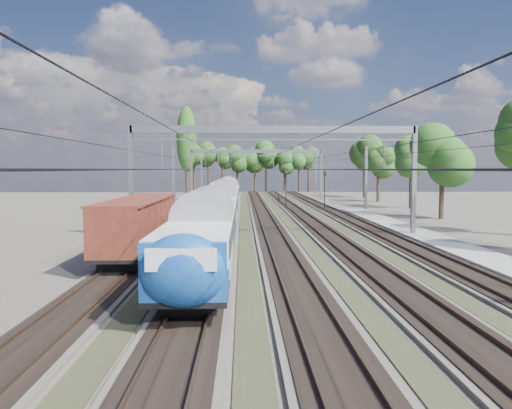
{
  "coord_description": "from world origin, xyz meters",
  "views": [
    {
      "loc": [
        -2.55,
        -10.41,
        5.5
      ],
      "look_at": [
        -1.49,
        27.83,
        2.8
      ],
      "focal_mm": 35.0,
      "sensor_mm": 36.0,
      "label": 1
    }
  ],
  "objects_px": {
    "signal_far": "(325,185)",
    "signal_near": "(286,183)",
    "worker": "(279,199)",
    "freight_boxcar": "(139,223)",
    "emu_train": "(222,200)"
  },
  "relations": [
    {
      "from": "signal_near",
      "to": "signal_far",
      "type": "relative_size",
      "value": 1.05
    },
    {
      "from": "signal_far",
      "to": "signal_near",
      "type": "bearing_deg",
      "value": 166.27
    },
    {
      "from": "emu_train",
      "to": "freight_boxcar",
      "type": "distance_m",
      "value": 16.48
    },
    {
      "from": "signal_near",
      "to": "emu_train",
      "type": "bearing_deg",
      "value": -122.64
    },
    {
      "from": "worker",
      "to": "signal_far",
      "type": "height_order",
      "value": "signal_far"
    },
    {
      "from": "emu_train",
      "to": "signal_near",
      "type": "height_order",
      "value": "signal_near"
    },
    {
      "from": "signal_near",
      "to": "signal_far",
      "type": "distance_m",
      "value": 5.5
    },
    {
      "from": "freight_boxcar",
      "to": "signal_near",
      "type": "bearing_deg",
      "value": 71.31
    },
    {
      "from": "emu_train",
      "to": "signal_near",
      "type": "relative_size",
      "value": 11.26
    },
    {
      "from": "freight_boxcar",
      "to": "signal_far",
      "type": "distance_m",
      "value": 38.61
    },
    {
      "from": "emu_train",
      "to": "worker",
      "type": "distance_m",
      "value": 33.38
    },
    {
      "from": "worker",
      "to": "signal_far",
      "type": "bearing_deg",
      "value": -159.35
    },
    {
      "from": "emu_train",
      "to": "signal_near",
      "type": "distance_m",
      "value": 22.54
    },
    {
      "from": "freight_boxcar",
      "to": "signal_near",
      "type": "relative_size",
      "value": 2.43
    },
    {
      "from": "emu_train",
      "to": "freight_boxcar",
      "type": "bearing_deg",
      "value": -105.86
    }
  ]
}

